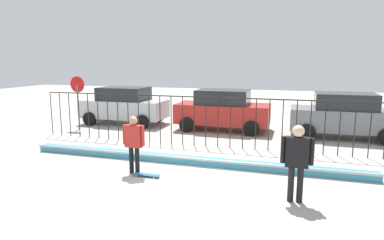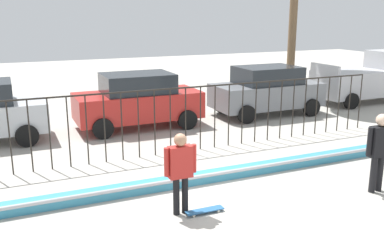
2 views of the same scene
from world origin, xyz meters
name	(u,v)px [view 2 (image 2 of 2)]	position (x,y,z in m)	size (l,w,h in m)	color
ground_plane	(229,201)	(0.00, 0.00, 0.00)	(60.00, 60.00, 0.00)	#ADA89E
bowl_coping_ledge	(205,177)	(0.00, 1.18, 0.12)	(11.00, 0.40, 0.27)	teal
perimeter_fence	(170,114)	(0.00, 3.51, 1.16)	(14.04, 0.04, 1.89)	black
skateboarder	(180,166)	(-1.17, -0.14, 1.00)	(0.68, 0.25, 1.67)	black
skateboard	(205,210)	(-0.73, -0.32, 0.06)	(0.80, 0.20, 0.07)	#26598C
camera_operator	(380,146)	(3.26, -0.87, 1.08)	(0.73, 0.27, 1.80)	black
parked_car_red	(138,100)	(-0.01, 6.68, 0.97)	(4.30, 2.12, 1.90)	#B2231E
parked_car_gray	(267,90)	(5.19, 6.55, 0.97)	(4.30, 2.12, 1.90)	slate
pickup_truck	(369,79)	(10.82, 6.91, 1.04)	(4.70, 2.12, 2.24)	#B7B7BC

